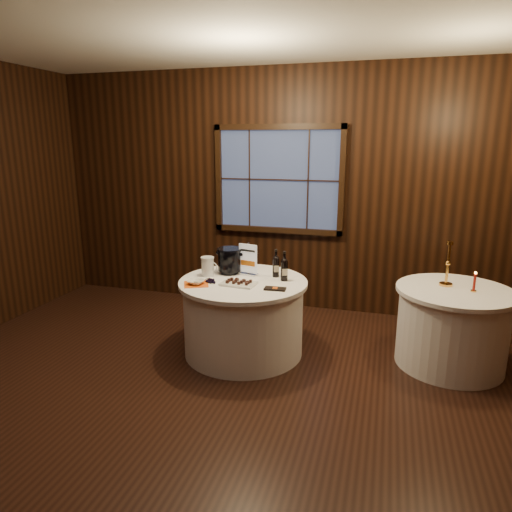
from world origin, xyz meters
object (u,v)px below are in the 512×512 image
(sign_stand, at_px, (248,264))
(glass_pitcher, at_px, (208,266))
(cracker_bowl, at_px, (196,282))
(port_bottle_left, at_px, (276,265))
(red_candle, at_px, (474,284))
(side_table, at_px, (452,327))
(main_table, at_px, (243,317))
(ice_bucket, at_px, (230,260))
(chocolate_plate, at_px, (239,283))
(brass_candlestick, at_px, (447,270))
(chocolate_box, at_px, (275,289))
(port_bottle_right, at_px, (284,268))
(grape_bunch, at_px, (212,280))

(sign_stand, relative_size, glass_pitcher, 1.71)
(glass_pitcher, bearing_deg, sign_stand, 27.41)
(cracker_bowl, bearing_deg, port_bottle_left, 34.28)
(glass_pitcher, bearing_deg, cracker_bowl, -82.71)
(red_candle, bearing_deg, side_table, 167.64)
(main_table, relative_size, red_candle, 6.68)
(side_table, height_order, ice_bucket, ice_bucket)
(sign_stand, bearing_deg, main_table, -75.24)
(port_bottle_left, distance_m, red_candle, 1.87)
(chocolate_plate, relative_size, brass_candlestick, 0.79)
(brass_candlestick, height_order, red_candle, brass_candlestick)
(side_table, distance_m, sign_stand, 2.07)
(port_bottle_left, bearing_deg, chocolate_box, -100.06)
(cracker_bowl, height_order, red_candle, red_candle)
(port_bottle_right, bearing_deg, chocolate_plate, -171.05)
(port_bottle_left, bearing_deg, port_bottle_right, -66.03)
(main_table, xyz_separation_m, sign_stand, (-0.01, 0.20, 0.50))
(chocolate_plate, bearing_deg, side_table, 12.38)
(port_bottle_left, height_order, cracker_bowl, port_bottle_left)
(glass_pitcher, bearing_deg, red_candle, 12.29)
(port_bottle_left, xyz_separation_m, port_bottle_right, (0.11, -0.10, 0.00))
(side_table, xyz_separation_m, port_bottle_left, (-1.72, -0.08, 0.51))
(main_table, distance_m, side_table, 2.02)
(port_bottle_right, distance_m, chocolate_box, 0.33)
(sign_stand, bearing_deg, side_table, 15.92)
(side_table, height_order, port_bottle_left, port_bottle_left)
(main_table, height_order, port_bottle_right, port_bottle_right)
(main_table, height_order, glass_pitcher, glass_pitcher)
(grape_bunch, relative_size, brass_candlestick, 0.42)
(side_table, height_order, sign_stand, sign_stand)
(port_bottle_left, height_order, red_candle, port_bottle_left)
(cracker_bowl, bearing_deg, chocolate_box, 4.07)
(side_table, relative_size, grape_bunch, 5.92)
(main_table, xyz_separation_m, red_candle, (2.15, 0.27, 0.46))
(grape_bunch, distance_m, cracker_bowl, 0.16)
(port_bottle_left, distance_m, glass_pitcher, 0.70)
(chocolate_box, bearing_deg, port_bottle_right, 83.37)
(side_table, distance_m, red_candle, 0.48)
(side_table, bearing_deg, sign_stand, -177.19)
(ice_bucket, xyz_separation_m, grape_bunch, (-0.06, -0.36, -0.12))
(ice_bucket, bearing_deg, side_table, 2.20)
(side_table, bearing_deg, chocolate_plate, -167.62)
(side_table, bearing_deg, cracker_bowl, -167.27)
(grape_bunch, bearing_deg, port_bottle_left, 33.21)
(port_bottle_left, bearing_deg, red_candle, -21.49)
(port_bottle_right, xyz_separation_m, grape_bunch, (-0.67, -0.26, -0.11))
(ice_bucket, distance_m, chocolate_box, 0.73)
(port_bottle_right, relative_size, grape_bunch, 1.63)
(sign_stand, xyz_separation_m, glass_pitcher, (-0.39, -0.14, -0.02))
(main_table, bearing_deg, port_bottle_right, 16.77)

